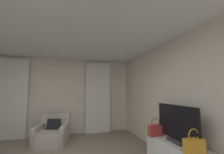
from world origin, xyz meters
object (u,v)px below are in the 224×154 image
at_px(handbag_primary, 156,130).
at_px(tv_flatscreen, 177,125).
at_px(handbag_secondary, 194,146).
at_px(armchair, 52,134).

bearing_deg(handbag_primary, tv_flatscreen, -73.98).
bearing_deg(tv_flatscreen, handbag_secondary, -101.79).
height_order(tv_flatscreen, handbag_secondary, tv_flatscreen).
xyz_separation_m(armchair, handbag_primary, (2.17, -1.80, 0.39)).
bearing_deg(tv_flatscreen, handbag_primary, 106.02).
bearing_deg(tv_flatscreen, armchair, 135.39).
relative_size(tv_flatscreen, handbag_secondary, 2.77).
xyz_separation_m(handbag_primary, handbag_secondary, (0.04, -0.96, 0.00)).
distance_m(tv_flatscreen, handbag_secondary, 0.53).
relative_size(armchair, tv_flatscreen, 0.96).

